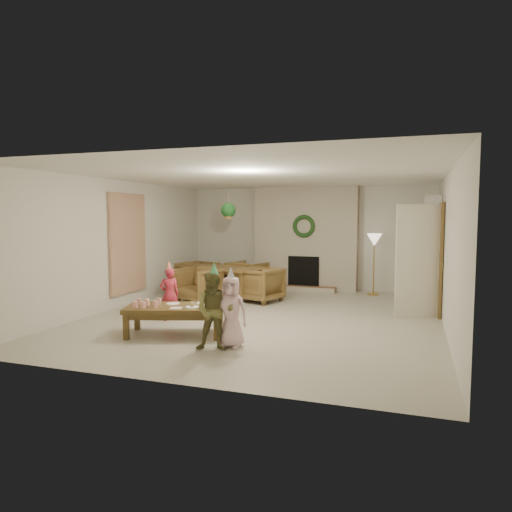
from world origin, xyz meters
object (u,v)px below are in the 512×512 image
at_px(dining_table, 224,282).
at_px(dining_chair_near, 198,285).
at_px(child_red, 169,294).
at_px(child_plaid, 214,311).
at_px(dining_chair_far, 247,277).
at_px(dining_chair_left, 198,277).
at_px(child_pink, 231,312).
at_px(dining_chair_right, 260,285).
at_px(coffee_table_top, 175,308).

relative_size(dining_table, dining_chair_near, 2.34).
bearing_deg(child_red, child_plaid, 99.31).
height_order(dining_chair_far, child_red, child_red).
distance_m(dining_chair_left, child_plaid, 4.73).
distance_m(dining_table, child_plaid, 4.16).
relative_size(dining_chair_left, child_plaid, 0.75).
height_order(child_plaid, child_pink, child_plaid).
xyz_separation_m(dining_chair_near, child_red, (0.31, -1.74, 0.10)).
bearing_deg(dining_chair_right, child_plaid, 27.67).
relative_size(dining_table, child_plaid, 1.75).
bearing_deg(child_pink, dining_chair_far, 105.88).
bearing_deg(dining_chair_right, child_red, -3.80).
bearing_deg(coffee_table_top, child_pink, -35.33).
distance_m(dining_chair_far, dining_chair_right, 1.31).
xyz_separation_m(child_plaid, child_pink, (0.16, 0.21, -0.04)).
relative_size(dining_chair_left, dining_chair_right, 1.00).
bearing_deg(dining_chair_far, child_red, 105.26).
xyz_separation_m(dining_chair_left, child_plaid, (2.25, -4.16, 0.17)).
bearing_deg(dining_chair_right, dining_table, -90.00).
distance_m(dining_chair_far, child_plaid, 4.82).
bearing_deg(dining_chair_far, dining_table, 90.00).
relative_size(dining_chair_near, coffee_table_top, 0.55).
bearing_deg(dining_chair_left, child_red, -144.45).
distance_m(dining_chair_right, child_red, 2.37).
bearing_deg(dining_chair_left, coffee_table_top, -139.95).
relative_size(dining_chair_far, coffee_table_top, 0.55).
height_order(dining_chair_far, coffee_table_top, dining_chair_far).
bearing_deg(dining_chair_near, dining_chair_right, 38.66).
relative_size(dining_chair_right, child_red, 0.87).
distance_m(dining_chair_far, child_pink, 4.66).
bearing_deg(dining_chair_right, coffee_table_top, 12.22).
bearing_deg(child_plaid, dining_chair_right, 83.33).
relative_size(dining_chair_near, dining_chair_far, 1.00).
xyz_separation_m(dining_chair_far, child_pink, (1.36, -4.45, 0.13)).
bearing_deg(dining_chair_near, dining_chair_far, 90.00).
distance_m(dining_chair_left, child_pink, 4.63).
bearing_deg(dining_chair_right, child_pink, 30.76).
relative_size(dining_chair_right, child_plaid, 0.75).
bearing_deg(dining_chair_left, dining_chair_far, -45.00).
relative_size(child_red, child_pink, 0.93).
bearing_deg(child_plaid, dining_chair_left, 103.54).
height_order(dining_table, child_plaid, child_plaid).
relative_size(dining_chair_far, child_pink, 0.81).
distance_m(coffee_table_top, child_red, 1.00).
relative_size(dining_chair_far, child_red, 0.87).
relative_size(dining_chair_left, coffee_table_top, 0.55).
distance_m(dining_chair_far, child_red, 3.30).
relative_size(dining_chair_far, dining_chair_left, 1.00).
relative_size(child_plaid, child_pink, 1.08).
distance_m(coffee_table_top, child_pink, 1.10).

